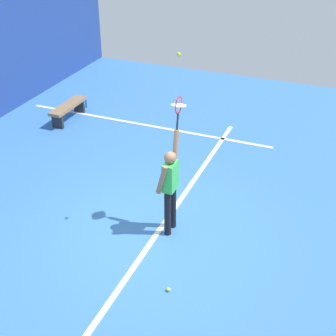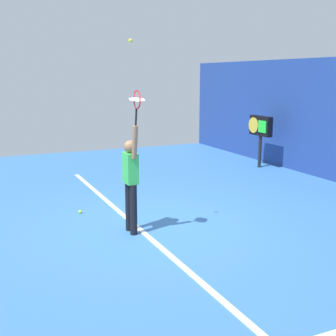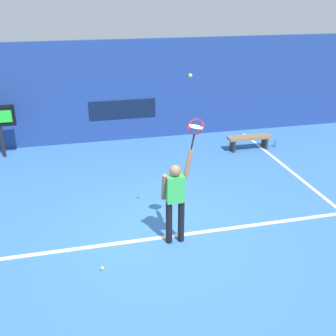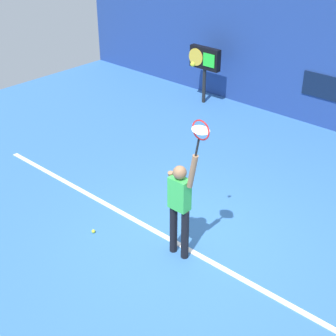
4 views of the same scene
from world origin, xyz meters
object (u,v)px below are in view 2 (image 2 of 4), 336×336
object	(u,v)px
tennis_ball	(130,41)
scoreboard_clock	(260,128)
tennis_player	(131,178)
tennis_racket	(137,102)
spare_ball	(80,212)

from	to	relation	value
tennis_ball	scoreboard_clock	distance (m)	7.37
tennis_player	tennis_racket	distance (m)	1.42
tennis_player	tennis_racket	world-z (taller)	tennis_racket
tennis_player	tennis_ball	xyz separation A→B (m)	(0.24, -0.05, 2.35)
tennis_racket	tennis_player	bearing A→B (deg)	179.34
tennis_racket	tennis_ball	xyz separation A→B (m)	(-0.13, -0.04, 0.98)
tennis_player	scoreboard_clock	world-z (taller)	tennis_player
tennis_player	spare_ball	xyz separation A→B (m)	(-1.52, -0.59, -0.98)
tennis_racket	scoreboard_clock	distance (m)	7.19
tennis_player	tennis_ball	world-z (taller)	tennis_ball
tennis_player	scoreboard_clock	xyz separation A→B (m)	(-3.96, 5.62, 0.22)
tennis_ball	scoreboard_clock	size ratio (longest dim) A/B	0.04
tennis_ball	spare_ball	distance (m)	3.80
tennis_player	tennis_racket	xyz separation A→B (m)	(0.37, -0.00, 1.37)
spare_ball	tennis_ball	bearing A→B (deg)	17.03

